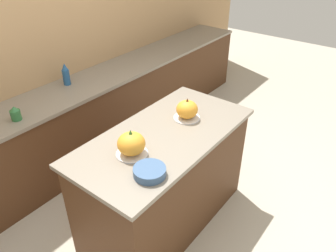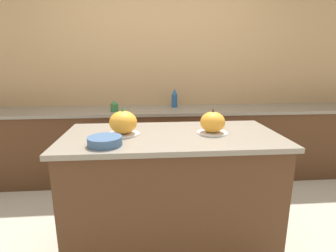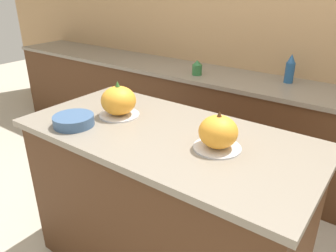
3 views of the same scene
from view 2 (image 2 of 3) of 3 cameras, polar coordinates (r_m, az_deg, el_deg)
ground_plane at (r=2.34m, az=0.68°, el=-24.45°), size 12.00×12.00×0.00m
wall_back at (r=3.48m, az=-1.87°, el=10.61°), size 8.00×0.06×2.50m
kitchen_island at (r=2.08m, az=0.72°, el=-14.24°), size 1.57×0.77×0.94m
back_counter at (r=3.31m, az=-1.46°, el=-3.83°), size 6.00×0.60×0.88m
pumpkin_cake_left at (r=1.90m, az=-9.72°, el=0.65°), size 0.23×0.23×0.20m
pumpkin_cake_right at (r=1.94m, az=9.68°, el=0.69°), size 0.22×0.22×0.19m
bottle_tall at (r=3.31m, az=1.41°, el=6.03°), size 0.07×0.07×0.23m
bottle_short at (r=3.09m, az=-11.60°, el=4.22°), size 0.09×0.09×0.13m
mixing_bowl at (r=1.69m, az=-13.57°, el=-3.21°), size 0.22×0.22×0.06m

